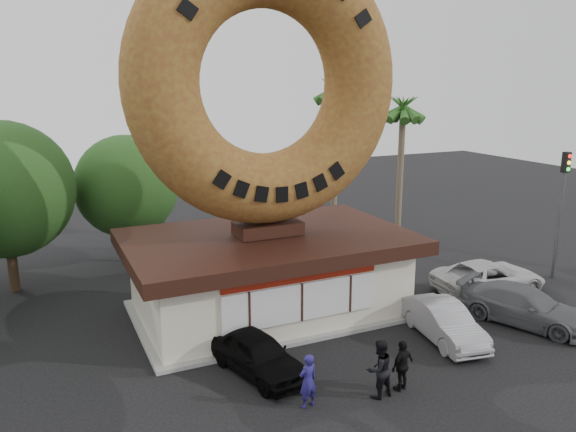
# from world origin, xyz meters

# --- Properties ---
(ground) EXTENTS (90.00, 90.00, 0.00)m
(ground) POSITION_xyz_m (0.00, 0.00, 0.00)
(ground) COLOR black
(ground) RESTS_ON ground
(donut_shop) EXTENTS (11.20, 7.20, 3.80)m
(donut_shop) POSITION_xyz_m (0.00, 5.98, 1.77)
(donut_shop) COLOR silver
(donut_shop) RESTS_ON ground
(giant_donut) EXTENTS (10.73, 2.73, 10.73)m
(giant_donut) POSITION_xyz_m (0.00, 6.00, 9.16)
(giant_donut) COLOR olive
(giant_donut) RESTS_ON donut_shop
(tree_west) EXTENTS (6.00, 6.00, 7.65)m
(tree_west) POSITION_xyz_m (-9.50, 13.00, 4.64)
(tree_west) COLOR #473321
(tree_west) RESTS_ON ground
(tree_mid) EXTENTS (5.20, 5.20, 6.63)m
(tree_mid) POSITION_xyz_m (-4.00, 15.00, 4.02)
(tree_mid) COLOR #473321
(tree_mid) RESTS_ON ground
(palm_near) EXTENTS (2.60, 2.60, 9.75)m
(palm_near) POSITION_xyz_m (7.50, 14.00, 8.41)
(palm_near) COLOR #726651
(palm_near) RESTS_ON ground
(palm_far) EXTENTS (2.60, 2.60, 8.75)m
(palm_far) POSITION_xyz_m (11.00, 12.50, 7.48)
(palm_far) COLOR #726651
(palm_far) RESTS_ON ground
(street_lamp) EXTENTS (2.11, 0.20, 8.00)m
(street_lamp) POSITION_xyz_m (-1.86, 16.00, 4.48)
(street_lamp) COLOR #59595E
(street_lamp) RESTS_ON ground
(traffic_signal) EXTENTS (0.30, 0.38, 6.07)m
(traffic_signal) POSITION_xyz_m (14.00, 3.99, 3.87)
(traffic_signal) COLOR #59595E
(traffic_signal) RESTS_ON ground
(person_left) EXTENTS (0.67, 0.51, 1.65)m
(person_left) POSITION_xyz_m (-1.64, -0.85, 0.83)
(person_left) COLOR navy
(person_left) RESTS_ON ground
(person_center) EXTENTS (0.97, 0.80, 1.82)m
(person_center) POSITION_xyz_m (0.52, -1.26, 0.91)
(person_center) COLOR black
(person_center) RESTS_ON ground
(person_right) EXTENTS (1.03, 0.67, 1.64)m
(person_right) POSITION_xyz_m (1.39, -1.23, 0.82)
(person_right) COLOR black
(person_right) RESTS_ON ground
(car_black) EXTENTS (2.54, 4.22, 1.34)m
(car_black) POSITION_xyz_m (-2.24, 1.55, 0.67)
(car_black) COLOR black
(car_black) RESTS_ON ground
(car_silver) EXTENTS (2.05, 4.30, 1.36)m
(car_silver) POSITION_xyz_m (4.85, 0.99, 0.68)
(car_silver) COLOR #939397
(car_silver) RESTS_ON ground
(car_grey) EXTENTS (3.89, 5.36, 1.44)m
(car_grey) POSITION_xyz_m (8.61, 0.79, 0.72)
(car_grey) COLOR #5B5E60
(car_grey) RESTS_ON ground
(car_white) EXTENTS (5.33, 2.77, 1.44)m
(car_white) POSITION_xyz_m (9.77, 3.88, 0.72)
(car_white) COLOR silver
(car_white) RESTS_ON ground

